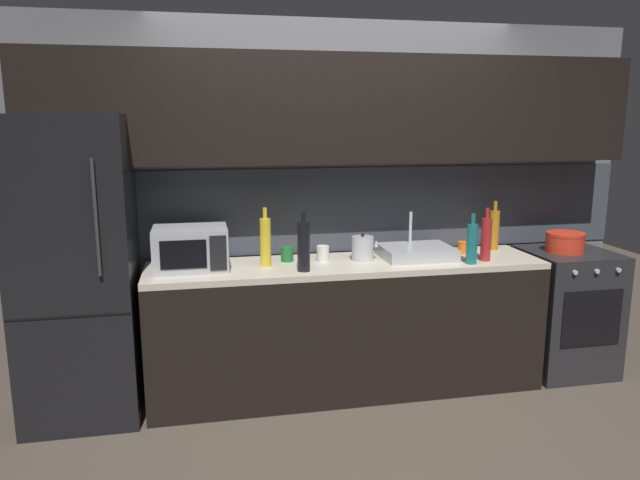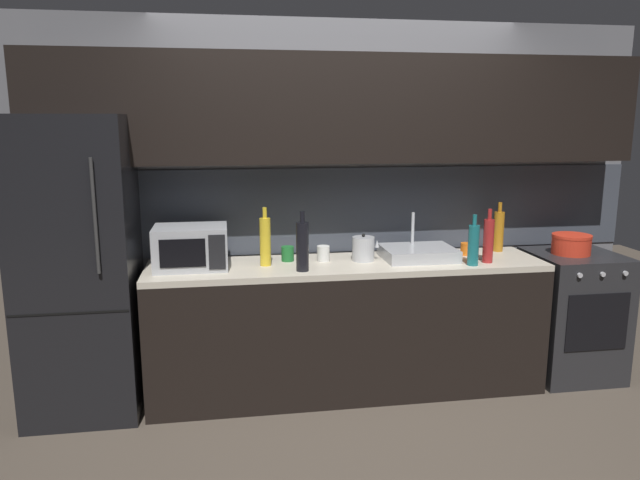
# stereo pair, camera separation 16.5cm
# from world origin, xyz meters

# --- Properties ---
(ground_plane) EXTENTS (10.00, 10.00, 0.00)m
(ground_plane) POSITION_xyz_m (0.00, 0.00, 0.00)
(ground_plane) COLOR #4C4238
(back_wall) EXTENTS (4.37, 0.44, 2.50)m
(back_wall) POSITION_xyz_m (0.00, 1.20, 1.55)
(back_wall) COLOR slate
(back_wall) RESTS_ON ground
(counter_run) EXTENTS (2.63, 0.60, 0.90)m
(counter_run) POSITION_xyz_m (0.00, 0.90, 0.45)
(counter_run) COLOR black
(counter_run) RESTS_ON ground
(refrigerator) EXTENTS (0.68, 0.69, 1.86)m
(refrigerator) POSITION_xyz_m (-1.70, 0.90, 0.93)
(refrigerator) COLOR black
(refrigerator) RESTS_ON ground
(oven_range) EXTENTS (0.60, 0.62, 0.90)m
(oven_range) POSITION_xyz_m (1.66, 0.90, 0.45)
(oven_range) COLOR #232326
(oven_range) RESTS_ON ground
(microwave) EXTENTS (0.46, 0.35, 0.27)m
(microwave) POSITION_xyz_m (-1.02, 0.92, 1.04)
(microwave) COLOR #A8AAAF
(microwave) RESTS_ON counter_run
(sink_basin) EXTENTS (0.48, 0.38, 0.30)m
(sink_basin) POSITION_xyz_m (0.50, 0.93, 0.94)
(sink_basin) COLOR #ADAFB5
(sink_basin) RESTS_ON counter_run
(kettle) EXTENTS (0.18, 0.15, 0.19)m
(kettle) POSITION_xyz_m (0.12, 0.94, 0.98)
(kettle) COLOR #B7BABF
(kettle) RESTS_ON counter_run
(wine_bottle_dark) EXTENTS (0.08, 0.08, 0.38)m
(wine_bottle_dark) POSITION_xyz_m (-0.32, 0.73, 1.06)
(wine_bottle_dark) COLOR black
(wine_bottle_dark) RESTS_ON counter_run
(wine_bottle_yellow) EXTENTS (0.07, 0.07, 0.38)m
(wine_bottle_yellow) POSITION_xyz_m (-0.54, 0.91, 1.06)
(wine_bottle_yellow) COLOR gold
(wine_bottle_yellow) RESTS_ON counter_run
(wine_bottle_teal) EXTENTS (0.07, 0.07, 0.33)m
(wine_bottle_teal) POSITION_xyz_m (0.79, 0.70, 1.04)
(wine_bottle_teal) COLOR #19666B
(wine_bottle_teal) RESTS_ON counter_run
(wine_bottle_amber) EXTENTS (0.07, 0.07, 0.36)m
(wine_bottle_amber) POSITION_xyz_m (1.14, 1.07, 1.05)
(wine_bottle_amber) COLOR #B27019
(wine_bottle_amber) RESTS_ON counter_run
(wine_bottle_red) EXTENTS (0.07, 0.07, 0.36)m
(wine_bottle_red) POSITION_xyz_m (0.92, 0.76, 1.05)
(wine_bottle_red) COLOR #A82323
(wine_bottle_red) RESTS_ON counter_run
(mug_green) EXTENTS (0.08, 0.08, 0.10)m
(mug_green) POSITION_xyz_m (-0.39, 1.01, 0.95)
(mug_green) COLOR #1E6B2D
(mug_green) RESTS_ON counter_run
(mug_orange) EXTENTS (0.08, 0.08, 0.09)m
(mug_orange) POSITION_xyz_m (0.87, 0.99, 0.94)
(mug_orange) COLOR orange
(mug_orange) RESTS_ON counter_run
(mug_white) EXTENTS (0.08, 0.08, 0.10)m
(mug_white) POSITION_xyz_m (-0.15, 0.97, 0.95)
(mug_white) COLOR silver
(mug_white) RESTS_ON counter_run
(cooking_pot) EXTENTS (0.27, 0.27, 0.14)m
(cooking_pot) POSITION_xyz_m (1.61, 0.90, 0.97)
(cooking_pot) COLOR red
(cooking_pot) RESTS_ON oven_range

